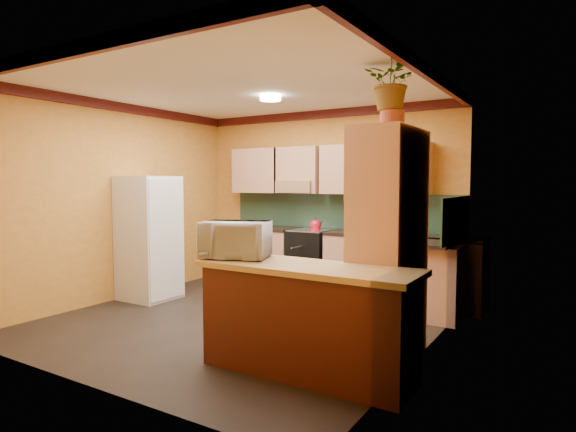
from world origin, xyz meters
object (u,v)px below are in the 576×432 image
(microwave, at_px, (235,240))
(fridge, at_px, (149,238))
(base_cabinets_back, at_px, (349,265))
(stove, at_px, (311,260))
(pantry, at_px, (388,244))
(breakfast_bar, at_px, (306,323))

(microwave, bearing_deg, fridge, 134.34)
(base_cabinets_back, bearing_deg, microwave, -87.69)
(fridge, xyz_separation_m, microwave, (2.41, -1.17, 0.25))
(stove, xyz_separation_m, pantry, (1.93, -2.05, 0.59))
(base_cabinets_back, distance_m, fridge, 2.84)
(fridge, bearing_deg, pantry, -6.91)
(stove, bearing_deg, fridge, -136.12)
(pantry, bearing_deg, microwave, -148.19)
(microwave, bearing_deg, stove, 85.11)
(stove, bearing_deg, pantry, -46.75)
(pantry, height_order, breakfast_bar, pantry)
(fridge, bearing_deg, base_cabinets_back, 35.00)
(base_cabinets_back, distance_m, microwave, 2.86)
(base_cabinets_back, relative_size, fridge, 2.15)
(base_cabinets_back, distance_m, pantry, 2.50)
(base_cabinets_back, bearing_deg, pantry, -57.57)
(base_cabinets_back, height_order, pantry, pantry)
(base_cabinets_back, height_order, fridge, fridge)
(fridge, xyz_separation_m, breakfast_bar, (3.16, -1.17, -0.41))
(fridge, relative_size, pantry, 0.81)
(fridge, distance_m, breakfast_bar, 3.39)
(base_cabinets_back, bearing_deg, fridge, -145.00)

